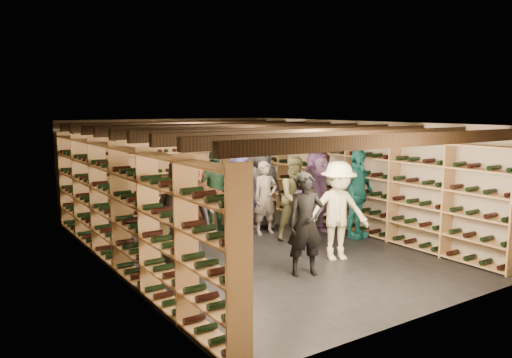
{
  "coord_description": "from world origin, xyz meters",
  "views": [
    {
      "loc": [
        -5.13,
        -7.95,
        2.69
      ],
      "look_at": [
        0.24,
        0.2,
        1.29
      ],
      "focal_mm": 35.0,
      "sensor_mm": 36.0,
      "label": 1
    }
  ],
  "objects_px": {
    "crate_stack_left": "(154,220)",
    "person_2": "(297,198)",
    "person_11": "(317,193)",
    "person_10": "(215,191)",
    "person_1": "(306,224)",
    "person_4": "(356,194)",
    "crate_stack_right": "(222,209)",
    "person_0": "(182,220)",
    "person_8": "(323,190)",
    "person_9": "(186,201)",
    "person_7": "(266,198)",
    "person_12": "(261,185)",
    "crate_loose": "(185,215)",
    "person_3": "(338,211)",
    "person_6": "(240,195)",
    "person_5": "(195,200)"
  },
  "relations": [
    {
      "from": "person_2",
      "to": "person_4",
      "type": "height_order",
      "value": "person_4"
    },
    {
      "from": "person_0",
      "to": "person_12",
      "type": "height_order",
      "value": "person_12"
    },
    {
      "from": "crate_stack_left",
      "to": "person_9",
      "type": "height_order",
      "value": "person_9"
    },
    {
      "from": "crate_stack_right",
      "to": "person_0",
      "type": "xyz_separation_m",
      "value": [
        -2.42,
        -3.02,
        0.61
      ]
    },
    {
      "from": "crate_stack_right",
      "to": "person_2",
      "type": "height_order",
      "value": "person_2"
    },
    {
      "from": "person_8",
      "to": "person_4",
      "type": "bearing_deg",
      "value": -91.88
    },
    {
      "from": "crate_stack_left",
      "to": "person_0",
      "type": "xyz_separation_m",
      "value": [
        -0.51,
        -2.48,
        0.52
      ]
    },
    {
      "from": "person_1",
      "to": "person_12",
      "type": "relative_size",
      "value": 0.87
    },
    {
      "from": "person_2",
      "to": "person_11",
      "type": "xyz_separation_m",
      "value": [
        0.66,
        0.12,
        0.04
      ]
    },
    {
      "from": "person_7",
      "to": "person_12",
      "type": "height_order",
      "value": "person_12"
    },
    {
      "from": "person_1",
      "to": "person_11",
      "type": "distance_m",
      "value": 2.73
    },
    {
      "from": "person_11",
      "to": "person_12",
      "type": "distance_m",
      "value": 1.32
    },
    {
      "from": "person_1",
      "to": "person_8",
      "type": "distance_m",
      "value": 3.27
    },
    {
      "from": "crate_stack_right",
      "to": "crate_stack_left",
      "type": "bearing_deg",
      "value": -164.26
    },
    {
      "from": "crate_loose",
      "to": "person_12",
      "type": "relative_size",
      "value": 0.26
    },
    {
      "from": "person_5",
      "to": "person_6",
      "type": "bearing_deg",
      "value": 0.17
    },
    {
      "from": "person_1",
      "to": "person_3",
      "type": "xyz_separation_m",
      "value": [
        0.99,
        0.32,
        0.05
      ]
    },
    {
      "from": "person_5",
      "to": "person_12",
      "type": "distance_m",
      "value": 1.72
    },
    {
      "from": "crate_loose",
      "to": "person_3",
      "type": "distance_m",
      "value": 4.67
    },
    {
      "from": "person_6",
      "to": "crate_loose",
      "type": "bearing_deg",
      "value": 85.03
    },
    {
      "from": "person_1",
      "to": "person_8",
      "type": "relative_size",
      "value": 0.98
    },
    {
      "from": "person_10",
      "to": "person_4",
      "type": "bearing_deg",
      "value": -50.18
    },
    {
      "from": "crate_stack_left",
      "to": "person_7",
      "type": "distance_m",
      "value": 2.37
    },
    {
      "from": "person_6",
      "to": "person_9",
      "type": "bearing_deg",
      "value": 174.86
    },
    {
      "from": "person_6",
      "to": "person_10",
      "type": "xyz_separation_m",
      "value": [
        -0.37,
        0.41,
        0.07
      ]
    },
    {
      "from": "person_4",
      "to": "person_6",
      "type": "bearing_deg",
      "value": 131.09
    },
    {
      "from": "person_2",
      "to": "person_7",
      "type": "bearing_deg",
      "value": 121.55
    },
    {
      "from": "person_0",
      "to": "person_3",
      "type": "height_order",
      "value": "person_0"
    },
    {
      "from": "crate_stack_left",
      "to": "person_6",
      "type": "xyz_separation_m",
      "value": [
        1.69,
        -0.6,
        0.43
      ]
    },
    {
      "from": "person_5",
      "to": "person_10",
      "type": "relative_size",
      "value": 0.88
    },
    {
      "from": "person_3",
      "to": "person_6",
      "type": "relative_size",
      "value": 1.03
    },
    {
      "from": "person_0",
      "to": "person_6",
      "type": "xyz_separation_m",
      "value": [
        2.2,
        1.88,
        -0.09
      ]
    },
    {
      "from": "person_4",
      "to": "person_8",
      "type": "xyz_separation_m",
      "value": [
        0.0,
        1.02,
        -0.07
      ]
    },
    {
      "from": "crate_stack_right",
      "to": "person_12",
      "type": "height_order",
      "value": "person_12"
    },
    {
      "from": "crate_loose",
      "to": "person_1",
      "type": "distance_m",
      "value": 4.91
    },
    {
      "from": "person_4",
      "to": "person_12",
      "type": "xyz_separation_m",
      "value": [
        -1.14,
        1.82,
        0.03
      ]
    },
    {
      "from": "person_9",
      "to": "person_7",
      "type": "bearing_deg",
      "value": -3.26
    },
    {
      "from": "crate_stack_left",
      "to": "person_3",
      "type": "height_order",
      "value": "person_3"
    },
    {
      "from": "person_1",
      "to": "person_4",
      "type": "height_order",
      "value": "person_4"
    },
    {
      "from": "person_1",
      "to": "person_10",
      "type": "distance_m",
      "value": 3.17
    },
    {
      "from": "person_2",
      "to": "person_6",
      "type": "bearing_deg",
      "value": 139.22
    },
    {
      "from": "person_7",
      "to": "person_11",
      "type": "distance_m",
      "value": 1.11
    },
    {
      "from": "crate_stack_left",
      "to": "person_2",
      "type": "relative_size",
      "value": 0.5
    },
    {
      "from": "crate_loose",
      "to": "person_7",
      "type": "xyz_separation_m",
      "value": [
        0.79,
        -2.32,
        0.7
      ]
    },
    {
      "from": "person_11",
      "to": "person_10",
      "type": "bearing_deg",
      "value": 137.8
    },
    {
      "from": "person_2",
      "to": "person_8",
      "type": "distance_m",
      "value": 1.19
    },
    {
      "from": "person_7",
      "to": "person_11",
      "type": "xyz_separation_m",
      "value": [
        0.95,
        -0.57,
        0.11
      ]
    },
    {
      "from": "person_10",
      "to": "person_7",
      "type": "bearing_deg",
      "value": -46.44
    },
    {
      "from": "person_1",
      "to": "person_5",
      "type": "bearing_deg",
      "value": 120.15
    },
    {
      "from": "crate_stack_right",
      "to": "person_0",
      "type": "bearing_deg",
      "value": -128.73
    }
  ]
}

